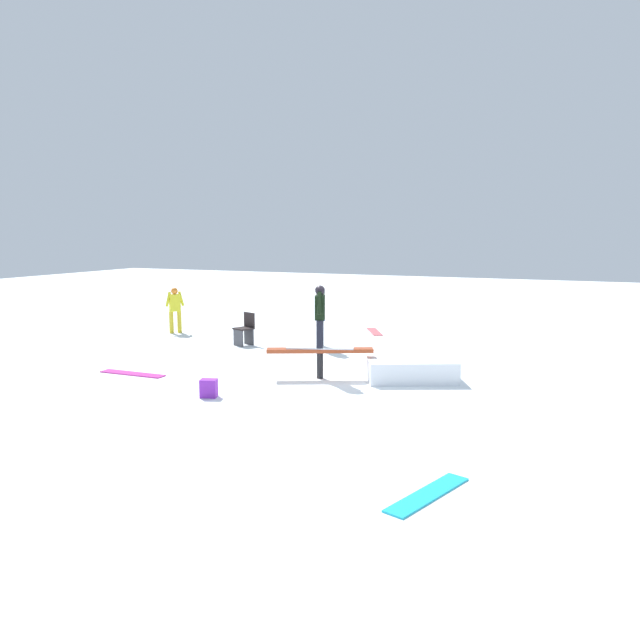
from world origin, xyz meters
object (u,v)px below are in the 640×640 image
folding_chair (245,330)px  loose_snowboard_cyan (428,494)px  rail_feature (320,353)px  loose_snowboard_coral (374,332)px  loose_snowboard_magenta (132,374)px  main_rider_on_rail (320,318)px  bystander_yellow (175,308)px  bystander_blue (320,315)px  backpack_on_snow (209,388)px

folding_chair → loose_snowboard_cyan: bearing=-25.4°
rail_feature → loose_snowboard_coral: rail_feature is taller
rail_feature → folding_chair: folding_chair is taller
loose_snowboard_coral → loose_snowboard_magenta: size_ratio=0.92×
main_rider_on_rail → bystander_yellow: (6.37, -3.67, -0.51)m
bystander_blue → loose_snowboard_magenta: size_ratio=1.04×
main_rider_on_rail → bystander_blue: size_ratio=0.87×
loose_snowboard_magenta → folding_chair: folding_chair is taller
folding_chair → loose_snowboard_coral: bearing=76.7°
rail_feature → loose_snowboard_magenta: (3.87, 1.27, -0.53)m
bystander_blue → loose_snowboard_cyan: bystander_blue is taller
bystander_yellow → loose_snowboard_cyan: bystander_yellow is taller
bystander_yellow → loose_snowboard_magenta: size_ratio=0.89×
backpack_on_snow → folding_chair: bearing=95.3°
rail_feature → backpack_on_snow: (1.30, 2.21, -0.37)m
bystander_blue → loose_snowboard_magenta: bystander_blue is taller
loose_snowboard_cyan → loose_snowboard_magenta: 8.20m
bystander_yellow → loose_snowboard_magenta: 5.59m
bystander_blue → rail_feature: bearing=179.4°
main_rider_on_rail → backpack_on_snow: size_ratio=4.16×
loose_snowboard_coral → loose_snowboard_cyan: bearing=173.5°
bystander_yellow → loose_snowboard_coral: (-5.50, -2.55, -0.76)m
bystander_blue → loose_snowboard_coral: bystander_blue is taller
loose_snowboard_coral → folding_chair: folding_chair is taller
main_rider_on_rail → folding_chair: bearing=-58.6°
bystander_yellow → folding_chair: bystander_yellow is taller
bystander_blue → loose_snowboard_coral: size_ratio=1.14×
loose_snowboard_magenta → backpack_on_snow: size_ratio=4.56×
loose_snowboard_magenta → folding_chair: bearing=82.5°
loose_snowboard_coral → folding_chair: (2.52, 3.49, 0.40)m
bystander_yellow → loose_snowboard_magenta: bearing=-112.5°
loose_snowboard_coral → backpack_on_snow: size_ratio=4.19×
loose_snowboard_coral → loose_snowboard_magenta: bearing=130.3°
backpack_on_snow → loose_snowboard_coral: bearing=69.4°
loose_snowboard_cyan → rail_feature: bearing=53.9°
folding_chair → bystander_yellow: bearing=-175.1°
bystander_blue → bystander_yellow: size_ratio=1.17×
loose_snowboard_cyan → loose_snowboard_magenta: same height
bystander_yellow → main_rider_on_rail: bearing=-79.3°
rail_feature → loose_snowboard_magenta: bearing=-6.6°
main_rider_on_rail → rail_feature: bearing=0.0°
main_rider_on_rail → bystander_yellow: bearing=-49.7°
loose_snowboard_magenta → loose_snowboard_cyan: bearing=-26.8°
rail_feature → folding_chair: 4.35m
main_rider_on_rail → bystander_yellow: 7.37m
rail_feature → main_rider_on_rail: main_rider_on_rail is taller
loose_snowboard_coral → main_rider_on_rail: bearing=160.1°
loose_snowboard_magenta → backpack_on_snow: (-2.57, 0.93, 0.16)m
main_rider_on_rail → loose_snowboard_cyan: 6.13m
bystander_blue → bystander_yellow: (5.13, -0.76, -0.13)m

